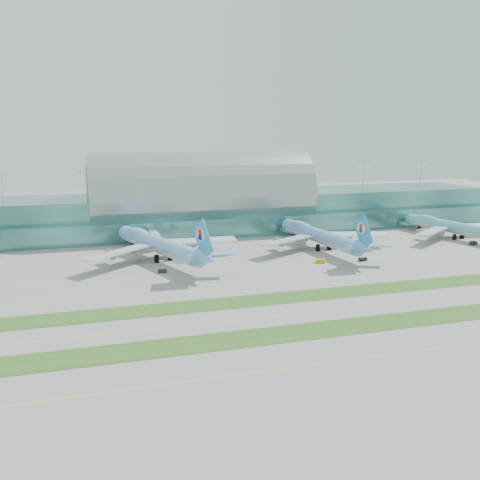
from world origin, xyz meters
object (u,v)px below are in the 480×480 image
object	(u,v)px
airliner_d	(452,226)
airliner_b	(158,243)
terminal	(201,205)
airliner_c	(319,235)

from	to	relation	value
airliner_d	airliner_b	bearing A→B (deg)	169.03
terminal	airliner_c	bearing A→B (deg)	-55.67
airliner_b	terminal	bearing A→B (deg)	42.32
airliner_c	airliner_d	size ratio (longest dim) A/B	1.10
terminal	airliner_c	distance (m)	75.05
terminal	airliner_c	world-z (taller)	terminal
airliner_c	airliner_d	xyz separation A→B (m)	(76.60, 3.54, -0.54)
airliner_b	airliner_d	bearing A→B (deg)	-18.29
terminal	airliner_b	xyz separation A→B (m)	(-32.85, -61.02, -7.27)
terminal	airliner_d	size ratio (longest dim) A/B	4.84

